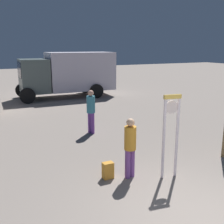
% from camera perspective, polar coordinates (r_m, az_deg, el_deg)
% --- Properties ---
extents(ground_plane, '(80.00, 80.00, 0.00)m').
position_cam_1_polar(ground_plane, '(5.84, 17.80, -20.90)').
color(ground_plane, gray).
extents(standing_clock, '(0.46, 0.15, 2.12)m').
position_cam_1_polar(standing_clock, '(6.88, 12.14, -3.43)').
color(standing_clock, white).
rests_on(standing_clock, ground_plane).
extents(person_near_clock, '(0.30, 0.30, 1.54)m').
position_cam_1_polar(person_near_clock, '(6.84, 3.79, -6.87)').
color(person_near_clock, '#784595').
rests_on(person_near_clock, ground_plane).
extents(backpack, '(0.27, 0.22, 0.42)m').
position_cam_1_polar(backpack, '(7.03, -0.87, -12.06)').
color(backpack, orange).
rests_on(backpack, ground_plane).
extents(person_distant, '(0.32, 0.32, 1.66)m').
position_cam_1_polar(person_distant, '(10.34, -4.41, 0.54)').
color(person_distant, '#713C99').
rests_on(person_distant, ground_plane).
extents(box_truck_near, '(6.22, 2.68, 2.87)m').
position_cam_1_polar(box_truck_near, '(18.14, -8.87, 8.10)').
color(box_truck_near, silver).
rests_on(box_truck_near, ground_plane).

